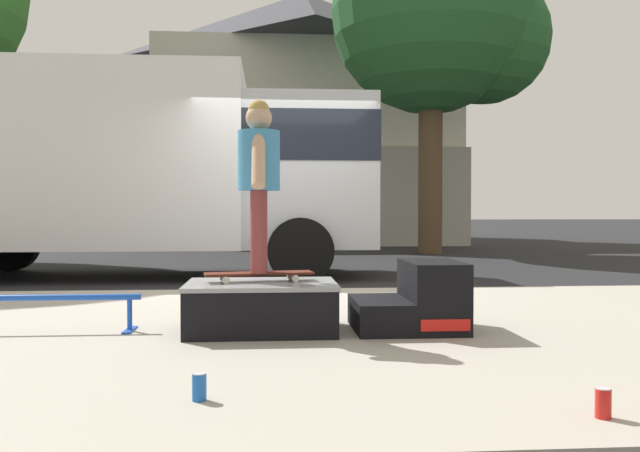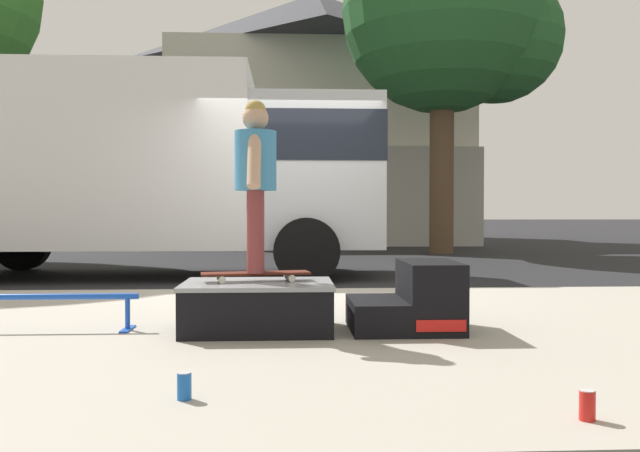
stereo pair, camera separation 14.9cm
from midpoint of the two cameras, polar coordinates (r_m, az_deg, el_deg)
name	(u,v)px [view 2 (the right image)]	position (r m, az deg, el deg)	size (l,w,h in m)	color
ground_plane	(292,294)	(7.85, -1.92, -5.92)	(140.00, 140.00, 0.00)	black
sidewalk_slab	(295,337)	(4.87, -1.29, -9.64)	(50.00, 5.00, 0.12)	#A8A093
skate_box	(258,305)	(4.75, -4.55, -6.87)	(1.07, 0.74, 0.35)	black
kicker_ramp	(413,301)	(4.85, 9.02, -6.52)	(0.78, 0.72, 0.50)	black
grind_rail	(36,303)	(5.15, -22.76, -6.22)	(1.46, 0.28, 0.27)	blue
skateboard	(256,274)	(4.76, -4.73, -4.18)	(0.80, 0.33, 0.07)	#4C1E14
skater_kid	(256,171)	(4.75, -4.75, 4.80)	(0.30, 0.64, 1.24)	brown
soda_can	(587,405)	(3.03, 23.64, -14.14)	(0.07, 0.07, 0.13)	red
soda_can_b	(184,386)	(3.13, -10.38, -13.57)	(0.07, 0.07, 0.13)	#1959B2
box_truck	(150,164)	(10.20, -14.17, 5.27)	(6.91, 2.63, 3.05)	white
street_tree_main	(454,19)	(16.24, 11.88, 17.26)	(5.14, 4.68, 7.96)	brown
house_behind	(317,115)	(22.48, -0.09, 9.62)	(9.54, 8.22, 8.40)	beige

